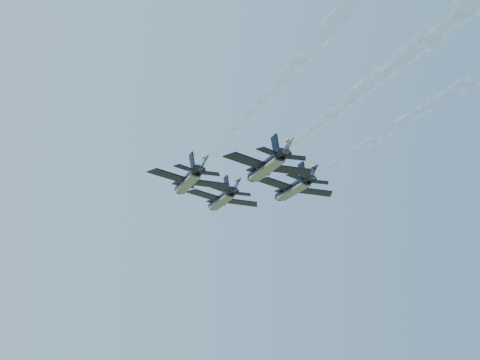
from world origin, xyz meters
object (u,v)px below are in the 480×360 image
object	(u,v)px
jet_right	(293,189)
jet_slot	(266,167)
jet_lead	(221,200)
jet_left	(188,181)

from	to	relation	value
jet_right	jet_slot	world-z (taller)	same
jet_slot	jet_lead	bearing A→B (deg)	90.07
jet_lead	jet_right	size ratio (longest dim) A/B	1.00
jet_lead	jet_left	xyz separation A→B (m)	(-9.08, -11.11, 0.00)
jet_lead	jet_left	distance (m)	14.35
jet_left	jet_slot	xyz separation A→B (m)	(7.36, -11.82, 0.00)
jet_lead	jet_slot	distance (m)	23.00
jet_right	jet_lead	bearing A→B (deg)	126.79
jet_left	jet_right	size ratio (longest dim) A/B	1.00
jet_left	jet_slot	bearing A→B (deg)	-53.73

